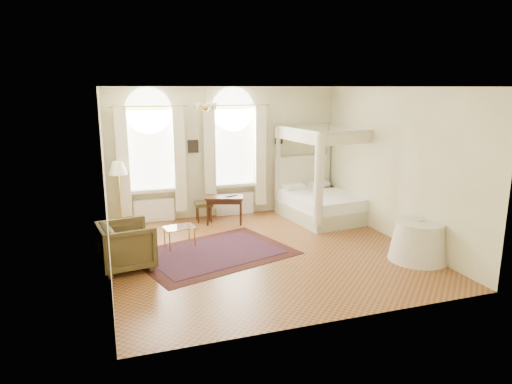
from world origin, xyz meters
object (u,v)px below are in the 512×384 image
nightstand (324,197)px  coffee_table (179,229)px  stool (204,205)px  side_table (419,241)px  canopy_bed (323,198)px  writing_desk (224,200)px  armchair (127,246)px  floor_lamp (118,172)px

nightstand → coffee_table: (-4.29, -1.82, 0.06)m
stool → side_table: (3.41, -3.92, -0.03)m
canopy_bed → side_table: bearing=-81.9°
canopy_bed → stool: (-2.95, 0.73, -0.12)m
canopy_bed → side_table: canopy_bed is taller
writing_desk → armchair: size_ratio=1.06×
nightstand → stool: bearing=-177.8°
canopy_bed → writing_desk: size_ratio=2.30×
canopy_bed → stool: canopy_bed is taller
side_table → stool: bearing=131.0°
canopy_bed → floor_lamp: 5.07m
stool → canopy_bed: bearing=-13.9°
nightstand → floor_lamp: (-5.40, -0.12, 1.06)m
canopy_bed → stool: size_ratio=4.80×
canopy_bed → floor_lamp: (-4.94, 0.73, 0.85)m
writing_desk → coffee_table: writing_desk is taller
canopy_bed → side_table: (0.46, -3.19, -0.15)m
stool → armchair: size_ratio=0.51×
stool → armchair: (-1.99, -2.56, 0.03)m
nightstand → coffee_table: bearing=-157.0°
nightstand → stool: size_ratio=1.33×
writing_desk → floor_lamp: floor_lamp is taller
stool → coffee_table: size_ratio=0.70×
canopy_bed → coffee_table: (-3.83, -0.96, -0.14)m
nightstand → coffee_table: size_ratio=0.94×
canopy_bed → nightstand: bearing=62.1°
floor_lamp → canopy_bed: bearing=-8.5°
armchair → side_table: size_ratio=0.85×
nightstand → side_table: size_ratio=0.58×
floor_lamp → side_table: bearing=-36.0°
nightstand → stool: (-3.41, -0.13, 0.08)m
armchair → writing_desk: bearing=-56.5°
coffee_table → floor_lamp: bearing=123.2°
writing_desk → side_table: 4.63m
canopy_bed → side_table: size_ratio=2.08×
armchair → floor_lamp: floor_lamp is taller
canopy_bed → armchair: size_ratio=2.44×
nightstand → writing_desk: writing_desk is taller
canopy_bed → nightstand: (0.46, 0.86, -0.20)m
nightstand → stool: 3.41m
coffee_table → floor_lamp: floor_lamp is taller
stool → side_table: side_table is taller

